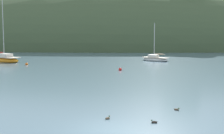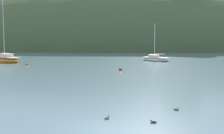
% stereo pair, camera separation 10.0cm
% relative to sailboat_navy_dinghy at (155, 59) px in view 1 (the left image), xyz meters
% --- Properties ---
extents(ground_plane, '(400.00, 400.00, 0.00)m').
position_rel_sailboat_navy_dinghy_xyz_m(ground_plane, '(-6.97, -39.97, -0.33)').
color(ground_plane, slate).
extents(far_shoreline_hill, '(150.00, 36.00, 34.71)m').
position_rel_sailboat_navy_dinghy_xyz_m(far_shoreline_hill, '(-6.76, 37.25, -0.22)').
color(far_shoreline_hill, '#425638').
rests_on(far_shoreline_hill, ground).
extents(sailboat_navy_dinghy, '(5.00, 4.26, 6.58)m').
position_rel_sailboat_navy_dinghy_xyz_m(sailboat_navy_dinghy, '(0.00, 0.00, 0.00)').
color(sailboat_navy_dinghy, white).
rests_on(sailboat_navy_dinghy, ground).
extents(sailboat_red_portside, '(7.14, 5.54, 10.29)m').
position_rel_sailboat_navy_dinghy_xyz_m(sailboat_red_portside, '(-25.36, -2.23, 0.10)').
color(sailboat_red_portside, orange).
rests_on(sailboat_red_portside, ground).
extents(mooring_buoy_inner, '(0.44, 0.44, 0.54)m').
position_rel_sailboat_navy_dinghy_xyz_m(mooring_buoy_inner, '(-20.18, -6.92, -0.21)').
color(mooring_buoy_inner, orange).
rests_on(mooring_buoy_inner, ground).
extents(mooring_buoy_outer, '(0.44, 0.44, 0.54)m').
position_rel_sailboat_navy_dinghy_xyz_m(mooring_buoy_outer, '(-6.01, -13.40, -0.21)').
color(mooring_buoy_outer, red).
rests_on(mooring_buoy_outer, ground).
extents(duck_lead, '(0.43, 0.21, 0.24)m').
position_rel_sailboat_navy_dinghy_xyz_m(duck_lead, '(-4.12, -38.57, -0.28)').
color(duck_lead, '#2D2823').
rests_on(duck_lead, ground).
extents(duck_lone_left, '(0.40, 0.32, 0.24)m').
position_rel_sailboat_navy_dinghy_xyz_m(duck_lone_left, '(-2.26, -35.39, -0.28)').
color(duck_lone_left, brown).
rests_on(duck_lone_left, ground).
extents(duck_straggler, '(0.36, 0.37, 0.24)m').
position_rel_sailboat_navy_dinghy_xyz_m(duck_straggler, '(-6.88, -37.75, -0.28)').
color(duck_straggler, brown).
rests_on(duck_straggler, ground).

